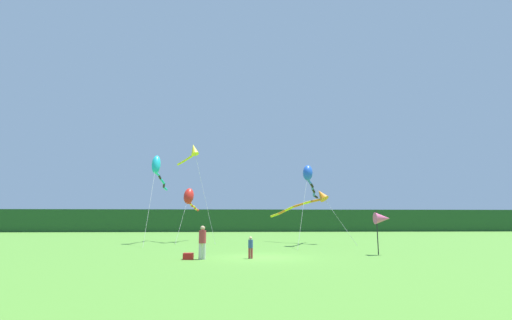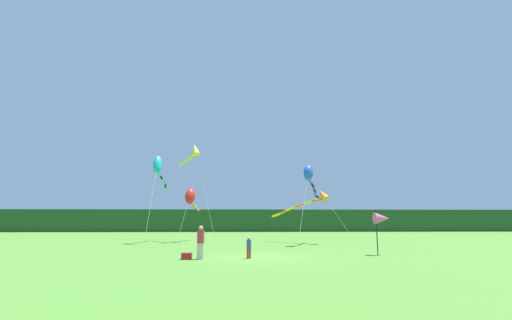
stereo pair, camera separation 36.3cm
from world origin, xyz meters
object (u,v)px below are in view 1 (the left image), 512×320
at_px(kite_yellow, 193,151).
at_px(person_adult, 202,240).
at_px(kite_orange, 314,198).
at_px(kite_blue, 309,176).
at_px(cooler_box, 188,256).
at_px(kite_red, 189,197).
at_px(kite_cyan, 157,167).
at_px(person_child, 251,246).
at_px(banner_flag_pole, 382,219).

bearing_deg(kite_yellow, person_adult, -80.72).
xyz_separation_m(kite_yellow, kite_orange, (11.11, -2.62, -4.60)).
bearing_deg(kite_blue, cooler_box, -129.71).
bearing_deg(kite_red, kite_orange, -15.43).
distance_m(cooler_box, kite_cyan, 15.86).
distance_m(person_adult, kite_yellow, 17.10).
relative_size(cooler_box, kite_blue, 0.06).
relative_size(cooler_box, kite_red, 0.08).
xyz_separation_m(cooler_box, kite_red, (-2.04, 15.68, 4.03)).
bearing_deg(kite_blue, kite_red, 152.06).
relative_size(kite_yellow, kite_red, 1.49).
relative_size(person_child, kite_cyan, 0.11).
bearing_deg(cooler_box, kite_yellow, 96.68).
height_order(person_child, banner_flag_pole, banner_flag_pole).
bearing_deg(person_adult, kite_red, 99.93).
distance_m(person_adult, kite_cyan, 15.75).
distance_m(kite_red, kite_cyan, 4.25).
bearing_deg(cooler_box, person_child, 5.21).
height_order(person_child, kite_cyan, kite_cyan).
distance_m(person_adult, cooler_box, 1.06).
relative_size(banner_flag_pole, kite_yellow, 0.28).
height_order(kite_orange, kite_red, kite_red).
xyz_separation_m(person_adult, cooler_box, (-0.70, -0.02, -0.80)).
relative_size(kite_blue, kite_orange, 1.29).
xyz_separation_m(cooler_box, kite_cyan, (-4.75, 13.63, 6.58)).
relative_size(person_child, kite_yellow, 0.12).
bearing_deg(cooler_box, person_adult, 1.66).
height_order(banner_flag_pole, kite_orange, kite_orange).
bearing_deg(person_child, person_adult, -173.82).
bearing_deg(kite_cyan, kite_red, 37.25).
xyz_separation_m(banner_flag_pole, kite_cyan, (-15.89, 11.68, 4.65)).
distance_m(kite_blue, kite_yellow, 11.72).
distance_m(person_child, cooler_box, 3.28).
xyz_separation_m(kite_orange, kite_red, (-11.38, 3.14, 0.29)).
bearing_deg(kite_red, kite_blue, -27.94).
relative_size(kite_orange, kite_red, 1.04).
relative_size(kite_orange, kite_cyan, 0.65).
bearing_deg(kite_red, kite_yellow, -62.89).
bearing_deg(kite_cyan, person_child, -59.10).
bearing_deg(kite_yellow, banner_flag_pole, -45.65).
relative_size(cooler_box, kite_yellow, 0.06).
bearing_deg(banner_flag_pole, kite_yellow, 134.35).
height_order(person_adult, person_child, person_adult).
xyz_separation_m(cooler_box, kite_blue, (8.42, 10.13, 5.46)).
relative_size(person_adult, kite_yellow, 0.18).
distance_m(cooler_box, kite_blue, 14.26).
distance_m(kite_yellow, kite_cyan, 3.78).
bearing_deg(banner_flag_pole, cooler_box, -170.12).
distance_m(kite_orange, kite_red, 11.80).
bearing_deg(kite_red, person_adult, -80.07).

